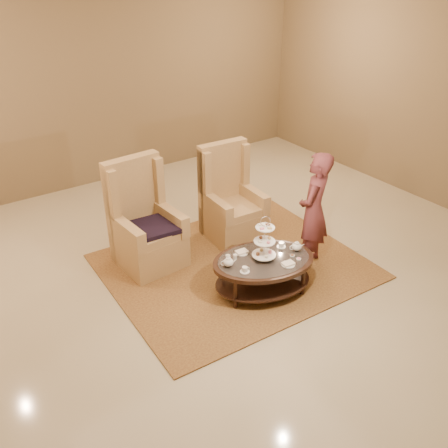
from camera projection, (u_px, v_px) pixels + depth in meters
ground at (239, 286)px, 6.21m from camera, size 8.00×8.00×0.00m
ceiling at (239, 286)px, 6.21m from camera, size 8.00×8.00×0.02m
wall_back at (97, 81)px, 8.23m from camera, size 8.00×0.04×3.50m
rug at (235, 266)px, 6.58m from camera, size 3.29×2.78×0.02m
tea_table at (263, 265)px, 5.94m from camera, size 1.43×1.18×1.04m
armchair_left at (145, 230)px, 6.47m from camera, size 0.81×0.84×1.42m
armchair_right at (230, 207)px, 7.10m from camera, size 0.77×0.79×1.36m
person at (313, 211)px, 6.27m from camera, size 0.68×0.60×1.57m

